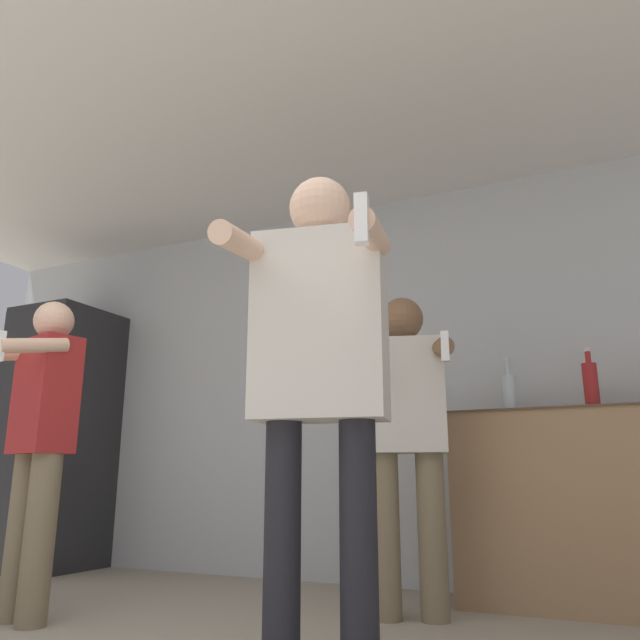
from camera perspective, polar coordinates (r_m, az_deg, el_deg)
The scene contains 9 objects.
wall_back at distance 4.21m, azimuth 5.95°, elevation -5.68°, with size 7.00×0.06×2.55m.
ceiling_slab at distance 3.36m, azimuth -4.01°, elevation 20.78°, with size 7.00×3.55×0.05m.
refrigerator at distance 5.28m, azimuth -22.86°, elevation -9.70°, with size 0.63×0.73×1.95m.
counter at distance 3.65m, azimuth 22.52°, elevation -15.54°, with size 1.26×0.54×1.01m.
bottle_green_wine at distance 3.67m, azimuth 23.52°, elevation -5.40°, with size 0.08×0.08×0.34m.
bottle_tall_gin at distance 3.70m, azimuth 16.90°, elevation -6.36°, with size 0.08×0.08×0.32m.
person_woman_foreground at distance 1.99m, azimuth -0.05°, elevation -3.74°, with size 0.55×0.58×1.65m.
person_man_side at distance 3.40m, azimuth -24.24°, elevation -9.76°, with size 0.46×0.51×1.54m.
person_spectator_back at distance 3.21m, azimuth 7.80°, elevation -9.45°, with size 0.56×0.55×1.58m.
Camera 1 is at (1.36, -0.87, 0.64)m, focal length 35.00 mm.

